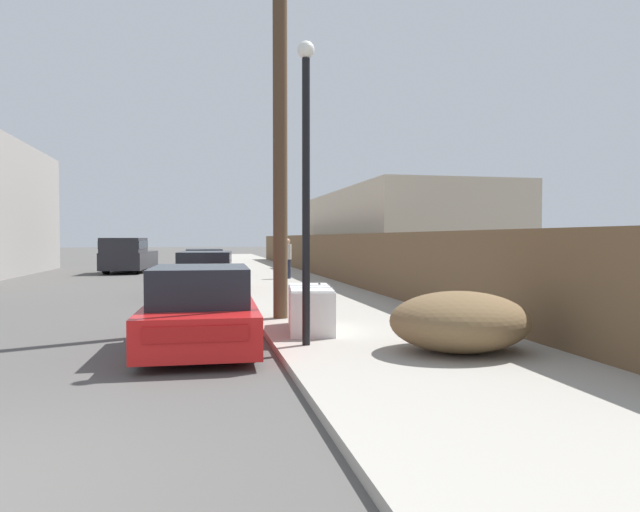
# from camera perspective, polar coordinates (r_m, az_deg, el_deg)

# --- Properties ---
(sidewalk_curb) EXTENTS (4.20, 63.00, 0.12)m
(sidewalk_curb) POSITION_cam_1_polar(r_m,az_deg,el_deg) (27.79, -5.35, -1.69)
(sidewalk_curb) COLOR #9E998E
(sidewalk_curb) RESTS_ON ground
(discarded_fridge) EXTENTS (0.97, 1.85, 0.80)m
(discarded_fridge) POSITION_cam_1_polar(r_m,az_deg,el_deg) (10.12, -0.99, -5.27)
(discarded_fridge) COLOR white
(discarded_fridge) RESTS_ON sidewalk_curb
(parked_sports_car_red) EXTENTS (1.85, 4.46, 1.30)m
(parked_sports_car_red) POSITION_cam_1_polar(r_m,az_deg,el_deg) (9.52, -11.81, -5.27)
(parked_sports_car_red) COLOR red
(parked_sports_car_red) RESTS_ON ground
(car_parked_mid) EXTENTS (2.12, 4.54, 1.34)m
(car_parked_mid) POSITION_cam_1_polar(r_m,az_deg,el_deg) (18.08, -11.33, -1.80)
(car_parked_mid) COLOR #5B1E19
(car_parked_mid) RESTS_ON ground
(car_parked_far) EXTENTS (1.77, 4.59, 1.28)m
(car_parked_far) POSITION_cam_1_polar(r_m,az_deg,el_deg) (25.24, -11.53, -0.84)
(car_parked_far) COLOR #5B1E19
(car_parked_far) RESTS_ON ground
(pickup_truck) EXTENTS (2.39, 5.97, 1.76)m
(pickup_truck) POSITION_cam_1_polar(r_m,az_deg,el_deg) (30.77, -18.62, 0.09)
(pickup_truck) COLOR #232328
(pickup_truck) RESTS_ON ground
(utility_pole) EXTENTS (1.80, 0.29, 9.37)m
(utility_pole) POSITION_cam_1_polar(r_m,az_deg,el_deg) (12.04, -4.02, 17.08)
(utility_pole) COLOR #4C3826
(utility_pole) RESTS_ON sidewalk_curb
(street_lamp) EXTENTS (0.26, 0.26, 4.59)m
(street_lamp) POSITION_cam_1_polar(r_m,az_deg,el_deg) (8.71, -1.41, 8.66)
(street_lamp) COLOR black
(street_lamp) RESTS_ON sidewalk_curb
(brush_pile) EXTENTS (2.03, 1.78, 0.87)m
(brush_pile) POSITION_cam_1_polar(r_m,az_deg,el_deg) (8.47, 13.79, -6.37)
(brush_pile) COLOR brown
(brush_pile) RESTS_ON sidewalk_curb
(wooden_fence) EXTENTS (0.08, 40.10, 1.78)m
(wooden_fence) POSITION_cam_1_polar(r_m,az_deg,el_deg) (24.73, 0.05, 0.09)
(wooden_fence) COLOR brown
(wooden_fence) RESTS_ON sidewalk_curb
(building_right_house) EXTENTS (6.00, 13.39, 3.92)m
(building_right_house) POSITION_cam_1_polar(r_m,az_deg,el_deg) (26.86, 7.97, 2.23)
(building_right_house) COLOR beige
(building_right_house) RESTS_ON ground
(pedestrian) EXTENTS (0.34, 0.34, 1.62)m
(pedestrian) POSITION_cam_1_polar(r_m,az_deg,el_deg) (22.96, -3.29, -0.21)
(pedestrian) COLOR #282D42
(pedestrian) RESTS_ON sidewalk_curb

